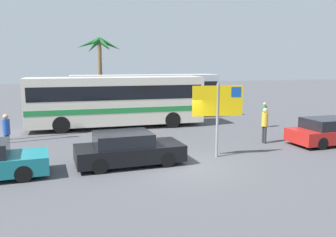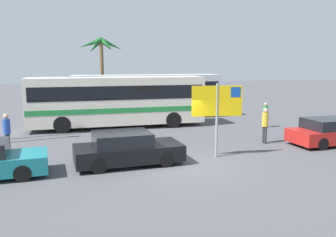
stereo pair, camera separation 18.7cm
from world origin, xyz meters
The scene contains 10 objects.
ground centered at (0.00, 0.00, 0.00)m, with size 120.00×120.00×0.00m, color #4C4C51.
bus_front_coach centered at (-1.27, 9.12, 1.78)m, with size 10.83×2.44×3.17m.
bus_rear_coach centered at (1.35, 12.61, 1.78)m, with size 10.83×2.44×3.17m.
ferry_sign centered at (2.01, 0.82, 2.33)m, with size 2.19×0.34×3.20m.
car_black centered at (-1.96, 0.70, 0.64)m, with size 4.37×2.14×1.32m.
car_red centered at (8.46, 1.54, 0.64)m, with size 4.41×2.06×1.32m.
pedestrian_near_sign centered at (7.71, 6.58, 0.93)m, with size 0.32×0.32×1.59m.
pedestrian_crossing_lot centered at (5.36, 2.62, 1.07)m, with size 0.32×0.32×1.80m.
pedestrian_by_bus centered at (-6.90, 3.90, 1.07)m, with size 0.32×0.32×1.80m.
palm_tree_seaside centered at (-1.56, 16.80, 4.97)m, with size 3.65×3.34×6.12m.
Camera 1 is at (-4.15, -12.99, 4.06)m, focal length 37.75 mm.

